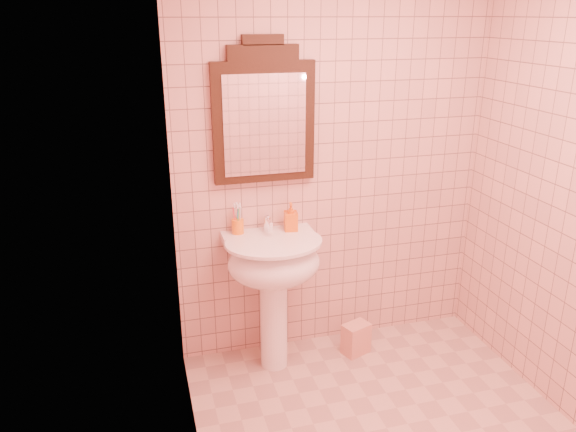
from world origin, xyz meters
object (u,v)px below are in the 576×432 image
object	(u,v)px
mirror	(264,116)
towel	(356,339)
toothbrush_cup	(238,226)
pedestal_sink	(274,271)
soap_dispenser	(291,217)

from	to	relation	value
mirror	towel	world-z (taller)	mirror
toothbrush_cup	pedestal_sink	bearing A→B (deg)	-42.29
toothbrush_cup	towel	size ratio (longest dim) A/B	0.80
mirror	soap_dispenser	world-z (taller)	mirror
pedestal_sink	towel	world-z (taller)	pedestal_sink
mirror	toothbrush_cup	bearing A→B (deg)	-168.52
towel	toothbrush_cup	bearing A→B (deg)	166.53
pedestal_sink	soap_dispenser	xyz separation A→B (m)	(0.14, 0.13, 0.29)
mirror	soap_dispenser	bearing A→B (deg)	-26.54
pedestal_sink	toothbrush_cup	bearing A→B (deg)	137.71
towel	mirror	bearing A→B (deg)	158.96
soap_dispenser	pedestal_sink	bearing A→B (deg)	-129.31
towel	soap_dispenser	bearing A→B (deg)	161.00
pedestal_sink	mirror	xyz separation A→B (m)	(0.00, 0.20, 0.90)
pedestal_sink	toothbrush_cup	distance (m)	0.35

